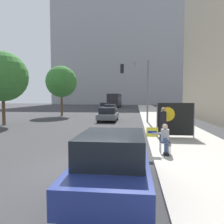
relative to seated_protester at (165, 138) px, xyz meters
name	(u,v)px	position (x,y,z in m)	size (l,w,h in m)	color
ground_plane	(90,171)	(-2.69, -2.10, -0.80)	(160.00, 160.00, 0.00)	#38383A
sidewalk_curb	(163,121)	(1.53, 12.90, -0.72)	(4.11, 90.00, 0.15)	#B7B2A8
building_backdrop_far	(126,49)	(-4.69, 71.16, 19.23)	(52.00, 12.00, 40.06)	#99999E
seated_protester	(165,138)	(0.00, 0.00, 0.00)	(0.97, 0.77, 1.21)	#474C56
jogger_on_sidewalk	(163,123)	(0.31, 3.02, 0.25)	(0.34, 0.34, 1.77)	black
protest_banner	(175,119)	(1.08, 3.80, 0.40)	(2.15, 0.06, 1.99)	slate
traffic_light_pole	(138,81)	(-0.98, 11.62, 3.19)	(2.64, 2.41, 5.74)	slate
parked_car_curbside	(112,163)	(-1.79, -3.54, -0.04)	(1.85, 4.18, 1.54)	navy
car_on_road_nearest	(108,114)	(-4.04, 13.34, -0.09)	(1.87, 4.32, 1.41)	#565B60
car_on_road_midblock	(110,109)	(-5.00, 23.43, -0.09)	(1.78, 4.68, 1.41)	silver
car_on_road_distant	(105,106)	(-7.02, 32.29, -0.08)	(1.73, 4.63, 1.45)	#565B60
city_bus_on_road	(115,100)	(-6.35, 45.26, 1.10)	(2.59, 12.04, 3.31)	#232328
street_tree_near_curb	(2,76)	(-12.80, 9.01, 3.49)	(4.38, 4.38, 6.48)	brown
street_tree_midblock	(61,82)	(-10.91, 18.86, 3.73)	(4.09, 4.09, 6.58)	brown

